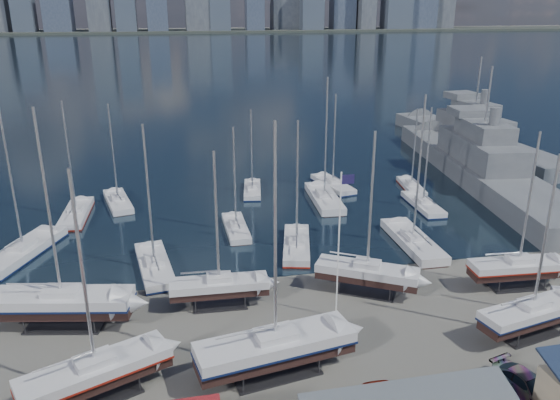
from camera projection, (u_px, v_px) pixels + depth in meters
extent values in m
plane|color=#605E59|center=(338.00, 330.00, 44.43)|extent=(1400.00, 1400.00, 0.00)
cube|color=#162434|center=(183.00, 51.00, 330.55)|extent=(1400.00, 600.00, 0.40)
cube|color=#2D332D|center=(173.00, 31.00, 570.06)|extent=(1400.00, 80.00, 2.20)
cube|color=#3D4756|center=(22.00, 1.00, 525.89)|extent=(19.55, 21.83, 55.97)
cube|color=#475166|center=(58.00, 12.00, 540.75)|extent=(26.03, 30.49, 37.14)
cube|color=#475166|center=(156.00, 3.00, 550.01)|extent=(20.24, 23.80, 54.09)
cube|color=#595E66|center=(197.00, 3.00, 554.88)|extent=(24.62, 19.72, 54.00)
cube|color=#3D4756|center=(219.00, 2.00, 557.13)|extent=(20.75, 17.93, 55.97)
cube|color=#475166|center=(255.00, 8.00, 564.76)|extent=(18.36, 16.25, 43.03)
cube|color=#595E66|center=(285.00, 12.00, 590.40)|extent=(28.49, 22.03, 35.69)
cube|color=#3D4756|center=(312.00, 5.00, 576.67)|extent=(23.34, 17.87, 49.11)
cube|color=#595E66|center=(365.00, 1.00, 595.01)|extent=(17.00, 27.45, 57.67)
cube|color=#2D2D33|center=(66.00, 325.00, 44.95)|extent=(6.58, 3.95, 0.16)
cube|color=black|center=(63.00, 308.00, 44.42)|extent=(11.48, 4.77, 0.89)
cube|color=silver|center=(62.00, 299.00, 44.12)|extent=(11.57, 5.24, 0.89)
cube|color=#0D1841|center=(63.00, 303.00, 44.26)|extent=(11.69, 5.29, 0.18)
cube|color=silver|center=(61.00, 291.00, 43.89)|extent=(3.11, 2.38, 0.50)
cylinder|color=#B2B2B7|center=(48.00, 206.00, 41.46)|extent=(0.22, 0.22, 15.09)
cube|color=#2D2D33|center=(99.00, 397.00, 36.63)|extent=(5.96, 4.46, 0.16)
cube|color=black|center=(97.00, 378.00, 36.12)|extent=(9.96, 6.12, 0.79)
cube|color=silver|center=(95.00, 368.00, 35.86)|extent=(10.13, 6.50, 0.79)
cube|color=maroon|center=(96.00, 373.00, 35.98)|extent=(10.23, 6.56, 0.16)
cube|color=silver|center=(94.00, 360.00, 35.65)|extent=(2.92, 2.51, 0.50)
cylinder|color=#B2B2B7|center=(82.00, 272.00, 33.51)|extent=(0.22, 0.22, 13.30)
cube|color=#2D2D33|center=(220.00, 305.00, 47.93)|extent=(4.75, 2.32, 0.16)
cube|color=black|center=(219.00, 290.00, 47.44)|extent=(8.57, 2.35, 0.68)
cube|color=silver|center=(219.00, 283.00, 47.21)|extent=(8.58, 2.71, 0.68)
cube|color=silver|center=(219.00, 277.00, 47.02)|extent=(2.18, 1.51, 0.50)
cylinder|color=#B2B2B7|center=(216.00, 218.00, 45.19)|extent=(0.22, 0.22, 11.47)
cube|color=#2D2D33|center=(276.00, 372.00, 39.11)|extent=(6.64, 3.89, 0.16)
cube|color=black|center=(276.00, 354.00, 38.59)|extent=(11.64, 4.62, 0.91)
cube|color=silver|center=(276.00, 343.00, 38.29)|extent=(11.72, 5.08, 0.91)
cube|color=#0D1841|center=(276.00, 348.00, 38.43)|extent=(11.84, 5.14, 0.18)
cube|color=silver|center=(276.00, 334.00, 38.05)|extent=(3.12, 2.37, 0.50)
cylinder|color=#B2B2B7|center=(275.00, 236.00, 35.58)|extent=(0.22, 0.22, 15.31)
cube|color=#2D2D33|center=(366.00, 292.00, 50.21)|extent=(5.54, 4.58, 0.16)
cube|color=black|center=(367.00, 277.00, 49.72)|extent=(9.04, 6.59, 0.74)
cube|color=silver|center=(367.00, 270.00, 49.47)|extent=(9.23, 6.93, 0.74)
cube|color=silver|center=(367.00, 264.00, 49.27)|extent=(2.77, 2.51, 0.50)
cylinder|color=#B2B2B7|center=(371.00, 202.00, 47.28)|extent=(0.22, 0.22, 12.43)
cube|color=#2D2D33|center=(528.00, 334.00, 43.67)|extent=(5.38, 3.29, 0.16)
cube|color=black|center=(531.00, 318.00, 43.18)|extent=(9.37, 4.03, 0.73)
cube|color=silver|center=(533.00, 310.00, 42.93)|extent=(9.45, 4.40, 0.73)
cube|color=#0D1841|center=(532.00, 314.00, 43.04)|extent=(9.54, 4.44, 0.15)
cube|color=silver|center=(534.00, 303.00, 42.73)|extent=(2.55, 1.97, 0.50)
cylinder|color=#B2B2B7|center=(546.00, 234.00, 40.76)|extent=(0.22, 0.22, 12.31)
cube|color=#2D2D33|center=(515.00, 286.00, 51.22)|extent=(5.11, 2.60, 0.16)
cube|color=black|center=(518.00, 272.00, 50.72)|extent=(9.16, 2.74, 0.72)
cube|color=silver|center=(519.00, 265.00, 50.48)|extent=(9.18, 3.12, 0.72)
cube|color=maroon|center=(518.00, 268.00, 50.59)|extent=(9.28, 3.15, 0.14)
cube|color=silver|center=(520.00, 259.00, 50.28)|extent=(2.35, 1.66, 0.50)
cylinder|color=#B2B2B7|center=(529.00, 199.00, 48.33)|extent=(0.22, 0.22, 12.20)
cube|color=black|center=(25.00, 258.00, 57.74)|extent=(7.04, 11.84, 0.93)
cube|color=silver|center=(23.00, 250.00, 57.43)|extent=(7.50, 12.03, 0.93)
cube|color=#0D1841|center=(24.00, 254.00, 57.58)|extent=(7.57, 12.15, 0.19)
cube|color=silver|center=(22.00, 244.00, 57.19)|extent=(2.93, 3.45, 0.50)
cylinder|color=#B2B2B7|center=(10.00, 175.00, 54.65)|extent=(0.22, 0.22, 15.76)
cube|color=black|center=(77.00, 219.00, 68.39)|extent=(2.79, 10.18, 0.81)
cube|color=silver|center=(76.00, 213.00, 68.12)|extent=(3.21, 10.19, 0.81)
cube|color=maroon|center=(77.00, 216.00, 68.24)|extent=(3.24, 10.29, 0.16)
cube|color=silver|center=(76.00, 208.00, 67.90)|extent=(1.79, 2.59, 0.50)
cylinder|color=#B2B2B7|center=(69.00, 157.00, 65.71)|extent=(0.22, 0.22, 13.62)
cube|color=black|center=(119.00, 207.00, 72.56)|extent=(4.21, 9.60, 0.75)
cube|color=silver|center=(118.00, 201.00, 72.31)|extent=(4.59, 9.68, 0.75)
cube|color=silver|center=(118.00, 197.00, 72.10)|extent=(2.04, 2.62, 0.50)
cylinder|color=#B2B2B7|center=(113.00, 152.00, 70.09)|extent=(0.22, 0.22, 12.61)
cube|color=black|center=(155.00, 272.00, 54.60)|extent=(3.80, 10.47, 0.82)
cube|color=silver|center=(154.00, 265.00, 54.33)|extent=(4.23, 10.53, 0.82)
cube|color=#0D1841|center=(155.00, 269.00, 54.45)|extent=(4.27, 10.64, 0.16)
cube|color=silver|center=(154.00, 259.00, 54.11)|extent=(2.05, 2.77, 0.50)
cylinder|color=#B2B2B7|center=(149.00, 196.00, 51.88)|extent=(0.22, 0.22, 13.82)
cube|color=black|center=(236.00, 233.00, 63.97)|extent=(2.12, 8.62, 0.69)
cube|color=silver|center=(236.00, 228.00, 63.74)|extent=(2.48, 8.62, 0.69)
cube|color=silver|center=(236.00, 223.00, 63.54)|extent=(1.46, 2.16, 0.50)
cylinder|color=#B2B2B7|center=(235.00, 177.00, 61.69)|extent=(0.22, 0.22, 11.62)
cube|color=black|center=(252.00, 194.00, 77.41)|extent=(3.24, 8.41, 0.66)
cube|color=silver|center=(252.00, 189.00, 77.19)|extent=(3.58, 8.46, 0.66)
cube|color=#0D1841|center=(252.00, 191.00, 77.29)|extent=(3.62, 8.55, 0.13)
cube|color=silver|center=(252.00, 186.00, 77.00)|extent=(1.69, 2.25, 0.50)
cylinder|color=#B2B2B7|center=(252.00, 149.00, 75.24)|extent=(0.22, 0.22, 11.07)
cube|color=black|center=(296.00, 251.00, 59.37)|extent=(4.57, 10.07, 0.78)
cube|color=silver|center=(297.00, 244.00, 59.11)|extent=(4.97, 10.16, 0.78)
cube|color=maroon|center=(297.00, 247.00, 59.23)|extent=(5.02, 10.27, 0.16)
cube|color=silver|center=(297.00, 239.00, 58.90)|extent=(2.17, 2.77, 0.50)
cylinder|color=#B2B2B7|center=(297.00, 183.00, 56.78)|extent=(0.22, 0.22, 13.22)
cube|color=black|center=(324.00, 204.00, 73.61)|extent=(3.43, 11.66, 0.92)
cube|color=silver|center=(324.00, 198.00, 73.30)|extent=(3.91, 11.69, 0.92)
cube|color=silver|center=(324.00, 193.00, 73.06)|extent=(2.10, 2.99, 0.50)
cylinder|color=#B2B2B7|center=(326.00, 138.00, 70.55)|extent=(0.22, 0.22, 15.54)
cube|color=black|center=(333.00, 189.00, 79.65)|extent=(4.01, 9.65, 0.75)
cube|color=silver|center=(333.00, 184.00, 79.40)|extent=(4.40, 9.72, 0.75)
cube|color=#0D1841|center=(333.00, 186.00, 79.51)|extent=(4.44, 9.82, 0.15)
cube|color=silver|center=(333.00, 180.00, 79.19)|extent=(2.00, 2.61, 0.50)
cylinder|color=#B2B2B7|center=(334.00, 139.00, 77.16)|extent=(0.22, 0.22, 12.68)
cube|color=black|center=(412.00, 248.00, 60.24)|extent=(2.94, 11.53, 0.92)
cube|color=silver|center=(413.00, 240.00, 59.93)|extent=(3.42, 11.54, 0.92)
cube|color=silver|center=(413.00, 234.00, 59.69)|extent=(1.98, 2.91, 0.50)
cylinder|color=#B2B2B7|center=(419.00, 169.00, 57.19)|extent=(0.22, 0.22, 15.50)
cube|color=black|center=(422.00, 209.00, 71.60)|extent=(2.52, 9.20, 0.73)
cube|color=silver|center=(423.00, 204.00, 71.36)|extent=(2.90, 9.22, 0.73)
cube|color=#0D1841|center=(423.00, 206.00, 71.47)|extent=(2.93, 9.31, 0.15)
cube|color=silver|center=(423.00, 200.00, 71.15)|extent=(1.62, 2.34, 0.50)
cylinder|color=#B2B2B7|center=(427.00, 156.00, 69.18)|extent=(0.22, 0.22, 12.32)
cube|color=black|center=(411.00, 190.00, 78.87)|extent=(3.04, 8.25, 0.64)
cube|color=silver|center=(411.00, 186.00, 78.65)|extent=(3.37, 8.30, 0.64)
cube|color=maroon|center=(411.00, 188.00, 78.75)|extent=(3.41, 8.38, 0.13)
cube|color=silver|center=(412.00, 182.00, 78.46)|extent=(1.63, 2.19, 0.50)
cylinder|color=#B2B2B7|center=(415.00, 147.00, 76.73)|extent=(0.22, 0.22, 10.88)
cube|color=slate|center=(479.00, 176.00, 83.10)|extent=(15.20, 53.68, 4.77)
cube|color=slate|center=(482.00, 149.00, 81.70)|extent=(9.11, 19.27, 3.60)
cube|color=slate|center=(484.00, 130.00, 80.70)|extent=(6.41, 11.17, 2.40)
cube|color=slate|center=(471.00, 112.00, 85.12)|extent=(6.57, 6.02, 1.20)
cylinder|color=#B2B2B7|center=(489.00, 94.00, 78.97)|extent=(0.30, 0.30, 8.00)
cube|color=slate|center=(471.00, 145.00, 102.00)|extent=(10.90, 46.58, 4.15)
cube|color=slate|center=(474.00, 125.00, 100.71)|extent=(7.13, 16.56, 3.60)
cube|color=slate|center=(475.00, 108.00, 99.71)|extent=(5.12, 9.54, 2.40)
cube|color=slate|center=(462.00, 95.00, 103.32)|extent=(5.51, 5.00, 1.20)
cylinder|color=#B2B2B7|center=(479.00, 80.00, 97.97)|extent=(0.30, 0.30, 8.00)
imported|color=gray|center=(528.00, 386.00, 36.68)|extent=(3.46, 5.68, 1.54)
cylinder|color=white|center=(338.00, 248.00, 44.19)|extent=(0.12, 0.12, 12.81)
cube|color=#19143E|center=(348.00, 179.00, 42.37)|extent=(1.07, 0.05, 0.75)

